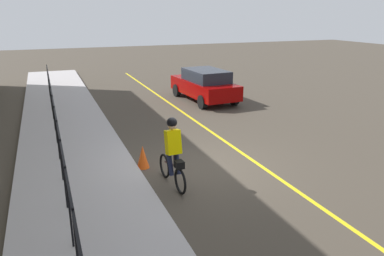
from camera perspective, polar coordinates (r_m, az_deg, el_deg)
name	(u,v)px	position (r m, az deg, el deg)	size (l,w,h in m)	color
ground_plane	(203,167)	(10.86, 1.62, -5.94)	(80.00, 80.00, 0.00)	#433B31
lane_line_centre	(251,159)	(11.54, 8.97, -4.71)	(36.00, 0.12, 0.01)	yellow
sidewalk	(80,184)	(10.10, -16.59, -8.10)	(40.00, 3.20, 0.15)	#ABA5A4
iron_fence	(57,129)	(10.60, -19.84, -0.10)	(20.02, 0.04, 1.60)	black
cyclist_lead	(173,153)	(9.38, -2.93, -3.80)	(1.71, 0.38, 1.83)	black
patrol_sedan	(205,84)	(18.76, 1.93, 6.63)	(4.51, 2.15, 1.58)	#830202
traffic_cone_near	(143,157)	(10.79, -7.49, -4.36)	(0.36, 0.36, 0.66)	#F65515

